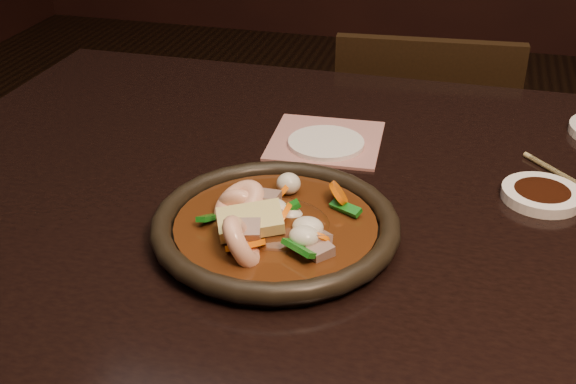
# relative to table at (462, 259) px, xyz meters

# --- Properties ---
(table) EXTENTS (1.60, 0.90, 0.75)m
(table) POSITION_rel_table_xyz_m (0.00, 0.00, 0.00)
(table) COLOR black
(table) RESTS_ON floor
(chair) EXTENTS (0.41, 0.41, 0.80)m
(chair) POSITION_rel_table_xyz_m (-0.11, 0.64, -0.24)
(chair) COLOR black
(chair) RESTS_ON floor
(plate) EXTENTS (0.30, 0.30, 0.03)m
(plate) POSITION_rel_table_xyz_m (-0.22, -0.13, 0.09)
(plate) COLOR black
(plate) RESTS_ON table
(stirfry) EXTENTS (0.19, 0.20, 0.08)m
(stirfry) POSITION_rel_table_xyz_m (-0.23, -0.13, 0.10)
(stirfry) COLOR #3C1D0B
(stirfry) RESTS_ON plate
(soy_dish) EXTENTS (0.10, 0.10, 0.01)m
(soy_dish) POSITION_rel_table_xyz_m (0.09, 0.05, 0.08)
(soy_dish) COLOR white
(soy_dish) RESTS_ON table
(saucer_left) EXTENTS (0.11, 0.11, 0.01)m
(saucer_left) POSITION_rel_table_xyz_m (-0.21, 0.13, 0.08)
(saucer_left) COLOR white
(saucer_left) RESTS_ON table
(napkin) EXTENTS (0.17, 0.17, 0.00)m
(napkin) POSITION_rel_table_xyz_m (-0.22, 0.15, 0.08)
(napkin) COLOR #AD706A
(napkin) RESTS_ON table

